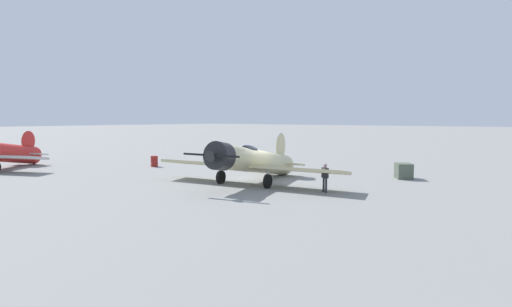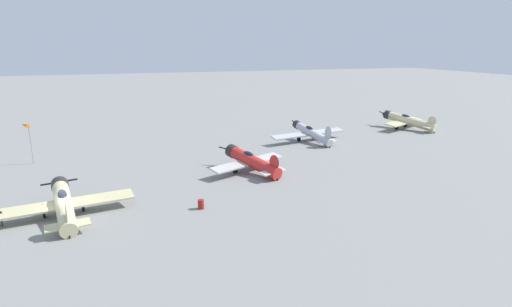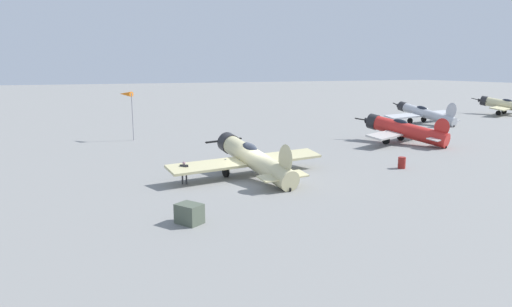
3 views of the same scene
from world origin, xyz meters
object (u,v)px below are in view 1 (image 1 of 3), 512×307
object	(u,v)px
airplane_foreground	(252,161)
ground_crew_mechanic	(325,175)
fuel_drum	(154,161)
equipment_crate	(404,171)

from	to	relation	value
airplane_foreground	ground_crew_mechanic	size ratio (longest dim) A/B	7.84
ground_crew_mechanic	fuel_drum	world-z (taller)	ground_crew_mechanic
ground_crew_mechanic	fuel_drum	size ratio (longest dim) A/B	1.76
equipment_crate	fuel_drum	size ratio (longest dim) A/B	1.77
ground_crew_mechanic	equipment_crate	world-z (taller)	ground_crew_mechanic
airplane_foreground	ground_crew_mechanic	xyz separation A→B (m)	(0.08, -4.95, -0.43)
equipment_crate	fuel_drum	distance (m)	19.33
airplane_foreground	fuel_drum	size ratio (longest dim) A/B	13.80
airplane_foreground	equipment_crate	world-z (taller)	airplane_foreground
ground_crew_mechanic	equipment_crate	bearing A→B (deg)	-158.85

